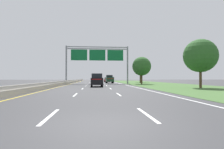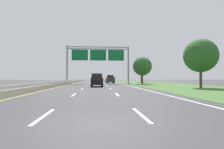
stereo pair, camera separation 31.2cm
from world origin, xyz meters
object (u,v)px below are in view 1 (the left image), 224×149
roadside_tree_mid (142,66)px  overhead_sign_gantry (97,57)px  roadside_tree_near (200,56)px  car_black_centre_lane_suv (97,80)px  car_navy_centre_lane_sedan (96,81)px  car_red_right_lane_sedan (107,80)px  pickup_truck_darkgreen (109,79)px  roadside_tree_far (140,68)px

roadside_tree_mid → overhead_sign_gantry: bearing=158.0°
roadside_tree_near → car_black_centre_lane_suv: bearing=160.1°
car_black_centre_lane_suv → car_navy_centre_lane_sedan: car_black_centre_lane_suv is taller
overhead_sign_gantry → roadside_tree_near: bearing=-54.4°
car_navy_centre_lane_sedan → car_red_right_lane_sedan: size_ratio=1.00×
overhead_sign_gantry → roadside_tree_near: (14.35, -20.06, -1.91)m
overhead_sign_gantry → roadside_tree_mid: 10.90m
roadside_tree_near → pickup_truck_darkgreen: bearing=112.6°
car_navy_centre_lane_sedan → roadside_tree_near: (14.68, -15.14, 3.74)m
pickup_truck_darkgreen → overhead_sign_gantry: bearing=151.3°
car_black_centre_lane_suv → car_red_right_lane_sedan: car_black_centre_lane_suv is taller
pickup_truck_darkgreen → car_navy_centre_lane_sedan: 11.76m
car_navy_centre_lane_sedan → roadside_tree_far: bearing=-42.2°
overhead_sign_gantry → car_red_right_lane_sedan: (3.49, 19.61, -5.65)m
overhead_sign_gantry → roadside_tree_far: 15.58m
car_red_right_lane_sedan → roadside_tree_near: (10.86, -39.67, 3.74)m
pickup_truck_darkgreen → car_black_centre_lane_suv: pickup_truck_darkgreen is taller
car_black_centre_lane_suv → car_red_right_lane_sedan: 34.60m
overhead_sign_gantry → car_black_centre_lane_suv: (-0.24, -14.78, -5.37)m
car_navy_centre_lane_sedan → roadside_tree_far: (12.93, 13.78, 3.37)m
car_black_centre_lane_suv → car_navy_centre_lane_sedan: (-0.09, 9.87, -0.28)m
car_navy_centre_lane_sedan → roadside_tree_near: size_ratio=0.64×
car_navy_centre_lane_sedan → roadside_tree_near: bearing=-134.9°
car_red_right_lane_sedan → roadside_tree_near: size_ratio=0.64×
car_navy_centre_lane_sedan → car_red_right_lane_sedan: (3.82, 24.53, 0.00)m
pickup_truck_darkgreen → roadside_tree_mid: size_ratio=0.88×
pickup_truck_darkgreen → roadside_tree_far: bearing=-74.3°
car_black_centre_lane_suv → roadside_tree_near: bearing=-110.3°
car_red_right_lane_sedan → car_black_centre_lane_suv: bearing=172.8°
car_black_centre_lane_suv → roadside_tree_far: (12.84, 23.65, 3.09)m
roadside_tree_mid → car_red_right_lane_sedan: bearing=105.1°
roadside_tree_mid → roadside_tree_far: (2.76, 12.85, 0.17)m
pickup_truck_darkgreen → roadside_tree_near: 28.70m
car_navy_centre_lane_sedan → roadside_tree_far: roadside_tree_far is taller
car_black_centre_lane_suv → car_navy_centre_lane_sedan: size_ratio=1.06×
car_red_right_lane_sedan → roadside_tree_near: 41.30m
car_black_centre_lane_suv → roadside_tree_near: (14.59, -5.27, 3.46)m
pickup_truck_darkgreen → car_black_centre_lane_suv: bearing=170.0°
car_black_centre_lane_suv → roadside_tree_mid: bearing=-43.5°
roadside_tree_near → roadside_tree_mid: roadside_tree_near is taller
car_black_centre_lane_suv → car_red_right_lane_sedan: bearing=-6.6°
overhead_sign_gantry → car_navy_centre_lane_sedan: size_ratio=3.40×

